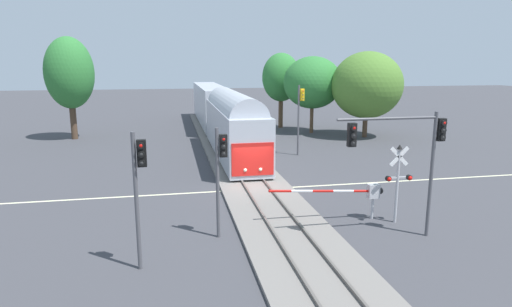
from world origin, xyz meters
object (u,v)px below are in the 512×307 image
traffic_signal_near_right (407,144)px  pine_left_background (69,73)px  traffic_signal_near_left (139,179)px  maple_right_background (367,85)px  traffic_signal_far_side (300,109)px  oak_far_right (313,83)px  commuter_train (220,111)px  traffic_signal_median (221,165)px  crossing_signal_mast (398,176)px  crossing_gate_near (361,192)px  elm_centre_background (281,78)px

traffic_signal_near_right → pine_left_background: bearing=123.1°
traffic_signal_near_left → maple_right_background: maple_right_background is taller
traffic_signal_far_side → traffic_signal_near_right: size_ratio=1.04×
maple_right_background → oak_far_right: maple_right_background is taller
commuter_train → traffic_signal_median: commuter_train is taller
traffic_signal_near_left → traffic_signal_far_side: bearing=57.8°
commuter_train → oak_far_right: oak_far_right is taller
traffic_signal_near_right → crossing_signal_mast: bearing=68.1°
maple_right_background → pine_left_background: size_ratio=0.86×
traffic_signal_far_side → oak_far_right: 12.54m
crossing_signal_mast → pine_left_background: size_ratio=0.38×
traffic_signal_far_side → traffic_signal_median: bearing=-117.7°
crossing_gate_near → traffic_signal_near_left: bearing=-161.9°
crossing_signal_mast → traffic_signal_near_right: traffic_signal_near_right is taller
traffic_signal_near_right → maple_right_background: 27.76m
crossing_gate_near → pine_left_background: 34.18m
commuter_train → traffic_signal_median: (-3.01, -26.55, 0.58)m
crossing_gate_near → traffic_signal_median: 7.42m
commuter_train → pine_left_background: 15.60m
traffic_signal_near_left → elm_centre_background: (14.43, 35.11, 2.45)m
elm_centre_background → oak_far_right: bearing=-62.6°
crossing_signal_mast → oak_far_right: oak_far_right is taller
traffic_signal_near_right → oak_far_right: oak_far_right is taller
maple_right_background → elm_centre_background: bearing=129.6°
pine_left_background → crossing_signal_mast: bearing=-54.3°
traffic_signal_median → maple_right_background: bearing=52.9°
traffic_signal_median → traffic_signal_near_left: size_ratio=0.94×
traffic_signal_near_right → maple_right_background: (10.25, 25.77, 1.16)m
commuter_train → oak_far_right: 10.97m
elm_centre_background → maple_right_background: 11.08m
traffic_signal_near_left → oak_far_right: bearing=61.1°
traffic_signal_median → maple_right_background: 30.24m
crossing_gate_near → commuter_train: bearing=99.1°
traffic_signal_median → traffic_signal_near_right: 8.16m
traffic_signal_near_right → traffic_signal_median: bearing=167.9°
crossing_gate_near → traffic_signal_far_side: size_ratio=1.00×
crossing_signal_mast → traffic_signal_median: bearing=-179.0°
maple_right_background → traffic_signal_far_side: bearing=-141.5°
traffic_signal_near_right → maple_right_background: maple_right_background is taller
oak_far_right → pine_left_background: bearing=178.1°
traffic_signal_near_left → crossing_signal_mast: bearing=12.5°
traffic_signal_near_right → elm_centre_background: elm_centre_background is taller
crossing_gate_near → traffic_signal_near_left: traffic_signal_near_left is taller
traffic_signal_near_left → traffic_signal_near_right: (11.23, 0.81, 0.74)m
maple_right_background → oak_far_right: 6.06m
crossing_gate_near → traffic_signal_near_right: bearing=-72.5°
traffic_signal_far_side → elm_centre_background: size_ratio=0.67×
elm_centre_background → pine_left_background: (-23.04, -3.81, 0.70)m
traffic_signal_median → traffic_signal_near_right: bearing=-12.1°
elm_centre_background → maple_right_background: bearing=-50.4°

